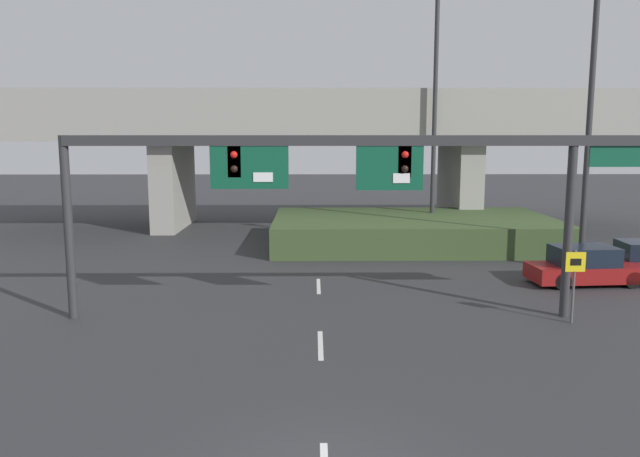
# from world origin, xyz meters

# --- Properties ---
(lane_markings) EXTENTS (0.14, 29.17, 0.01)m
(lane_markings) POSITION_xyz_m (0.00, 13.27, 0.00)
(lane_markings) COLOR silver
(lane_markings) RESTS_ON ground
(signal_gantry) EXTENTS (19.22, 0.44, 5.70)m
(signal_gantry) POSITION_xyz_m (1.27, 9.22, 4.72)
(signal_gantry) COLOR #2D2D30
(signal_gantry) RESTS_ON ground
(speed_limit_sign) EXTENTS (0.60, 0.11, 2.27)m
(speed_limit_sign) POSITION_xyz_m (7.71, 8.49, 1.48)
(speed_limit_sign) COLOR #4C4C4C
(speed_limit_sign) RESTS_ON ground
(highway_light_pole_near) EXTENTS (0.70, 0.36, 12.69)m
(highway_light_pole_near) POSITION_xyz_m (11.14, 15.96, 6.72)
(highway_light_pole_near) COLOR #2D2D30
(highway_light_pole_near) RESTS_ON ground
(highway_light_pole_far) EXTENTS (0.70, 0.36, 15.58)m
(highway_light_pole_far) POSITION_xyz_m (6.32, 24.06, 8.17)
(highway_light_pole_far) COLOR #2D2D30
(highway_light_pole_far) RESTS_ON ground
(overpass_bridge) EXTENTS (41.59, 8.32, 8.20)m
(overpass_bridge) POSITION_xyz_m (0.00, 28.61, 5.89)
(overpass_bridge) COLOR gray
(overpass_bridge) RESTS_ON ground
(grass_embankment) EXTENTS (14.38, 8.50, 1.46)m
(grass_embankment) POSITION_xyz_m (4.99, 22.27, 0.73)
(grass_embankment) COLOR #384C28
(grass_embankment) RESTS_ON ground
(parked_sedan_near_right) EXTENTS (4.52, 2.08, 1.48)m
(parked_sedan_near_right) POSITION_xyz_m (10.31, 13.51, 0.68)
(parked_sedan_near_right) COLOR maroon
(parked_sedan_near_right) RESTS_ON ground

